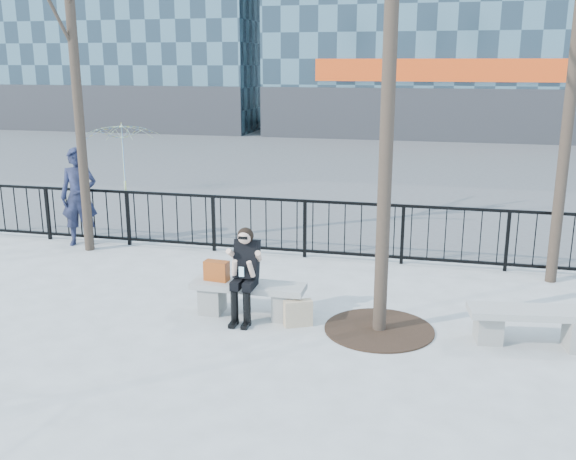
% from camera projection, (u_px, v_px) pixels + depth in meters
% --- Properties ---
extents(ground, '(120.00, 120.00, 0.00)m').
position_uv_depth(ground, '(249.00, 315.00, 9.31)').
color(ground, gray).
rests_on(ground, ground).
extents(street_surface, '(60.00, 23.00, 0.01)m').
position_uv_depth(street_surface, '(367.00, 162.00, 23.42)').
color(street_surface, '#474747').
rests_on(street_surface, ground).
extents(railing, '(14.00, 0.06, 1.10)m').
position_uv_depth(railing, '(294.00, 228.00, 12.00)').
color(railing, black).
rests_on(railing, ground).
extents(tree_grate, '(1.50, 1.50, 0.02)m').
position_uv_depth(tree_grate, '(379.00, 329.00, 8.79)').
color(tree_grate, black).
rests_on(tree_grate, ground).
extents(bench_main, '(1.65, 0.46, 0.49)m').
position_uv_depth(bench_main, '(248.00, 296.00, 9.24)').
color(bench_main, slate).
rests_on(bench_main, ground).
extents(bench_second, '(1.66, 0.46, 0.49)m').
position_uv_depth(bench_second, '(534.00, 323.00, 8.27)').
color(bench_second, slate).
rests_on(bench_second, ground).
extents(seated_woman, '(0.50, 0.64, 1.34)m').
position_uv_depth(seated_woman, '(244.00, 275.00, 8.99)').
color(seated_woman, black).
rests_on(seated_woman, ground).
extents(handbag, '(0.37, 0.21, 0.29)m').
position_uv_depth(handbag, '(217.00, 271.00, 9.28)').
color(handbag, '#993E12').
rests_on(handbag, bench_main).
extents(shopping_bag, '(0.41, 0.30, 0.37)m').
position_uv_depth(shopping_bag, '(298.00, 313.00, 8.89)').
color(shopping_bag, '#C9B18E').
rests_on(shopping_bag, ground).
extents(standing_man, '(0.81, 0.64, 1.95)m').
position_uv_depth(standing_man, '(79.00, 197.00, 12.67)').
color(standing_man, black).
rests_on(standing_man, ground).
extents(vendor_umbrella, '(2.81, 2.83, 1.96)m').
position_uv_depth(vendor_umbrella, '(122.00, 158.00, 17.82)').
color(vendor_umbrella, yellow).
rests_on(vendor_umbrella, ground).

